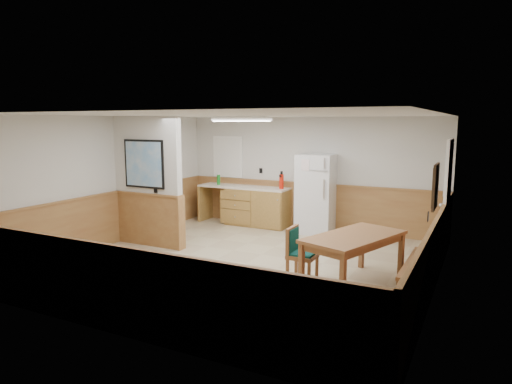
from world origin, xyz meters
The scene contains 20 objects.
ground centered at (0.00, 0.00, 0.00)m, with size 6.00×6.00×0.00m, color tan.
ceiling centered at (0.00, 0.00, 2.50)m, with size 6.00×6.00×0.02m, color white.
back_wall centered at (0.00, 3.00, 1.25)m, with size 6.00×0.02×2.50m, color silver.
right_wall centered at (3.00, 0.00, 1.25)m, with size 0.02×6.00×2.50m, color silver.
left_wall centered at (-3.00, 0.00, 1.25)m, with size 0.02×6.00×2.50m, color silver.
wainscot_back centered at (0.00, 2.98, 0.50)m, with size 6.00×0.04×1.00m, color #A07640.
wainscot_right centered at (2.98, 0.00, 0.50)m, with size 0.04×6.00×1.00m, color #A07640.
wainscot_left centered at (-2.98, 0.00, 0.50)m, with size 0.04×6.00×1.00m, color #A07640.
partition_wall centered at (-2.25, 0.19, 1.23)m, with size 1.50×0.20×2.50m.
kitchen_counter centered at (-1.21, 2.68, 0.46)m, with size 2.20×0.61×1.00m.
exterior_door centered at (2.96, 1.90, 1.05)m, with size 0.07×1.02×2.15m.
kitchen_window centered at (-2.10, 2.98, 1.55)m, with size 0.80×0.04×1.00m.
wall_painting centered at (2.97, -0.30, 1.55)m, with size 0.04×0.50×0.60m.
fluorescent_fixture centered at (-0.80, 1.30, 2.45)m, with size 1.20×0.30×0.09m.
refrigerator centered at (0.30, 2.63, 0.85)m, with size 0.79×0.74×1.71m.
dining_table centered at (1.89, -0.18, 0.66)m, with size 1.32×1.83×0.75m.
dining_bench centered at (2.80, -0.10, 0.34)m, with size 0.37×1.62×0.45m.
dining_chair centered at (1.12, -0.48, 0.50)m, with size 0.55×0.40×0.85m.
fire_extinguisher centered at (-0.54, 2.69, 1.08)m, with size 0.12×0.12×0.40m.
soap_bottle centered at (-2.16, 2.65, 1.02)m, with size 0.08×0.08×0.24m, color #177E23.
Camera 1 is at (3.54, -6.62, 2.38)m, focal length 32.00 mm.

